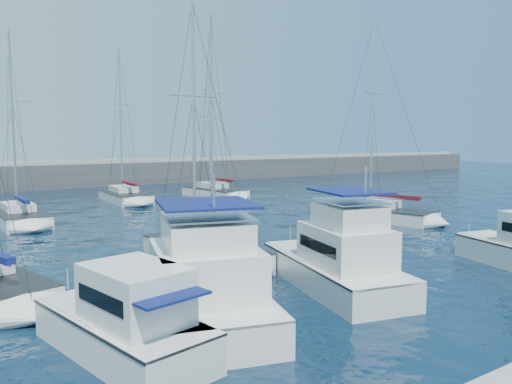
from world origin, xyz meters
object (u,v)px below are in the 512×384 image
motor_yacht_stbd_inner (338,263)px  sailboat_mid_b (203,252)px  sailboat_back_b (125,196)px  motor_yacht_port_outer (126,325)px  motor_yacht_port_inner (202,290)px  sailboat_mid_e (379,213)px  sailboat_back_a (20,217)px  sailboat_mid_c (215,223)px  sailboat_back_c (214,192)px

motor_yacht_stbd_inner → sailboat_mid_b: (-2.60, 7.33, -0.63)m
motor_yacht_stbd_inner → sailboat_back_b: 33.84m
motor_yacht_port_outer → motor_yacht_port_inner: (3.11, 1.26, 0.19)m
motor_yacht_port_outer → sailboat_mid_e: (24.72, 13.18, -0.41)m
sailboat_back_a → motor_yacht_port_inner: bearing=-86.8°
motor_yacht_port_inner → sailboat_mid_c: (8.65, 14.90, -0.59)m
motor_yacht_port_inner → sailboat_mid_b: size_ratio=0.68×
sailboat_mid_b → sailboat_back_c: 28.86m
sailboat_back_a → sailboat_back_c: 21.68m
sailboat_mid_e → sailboat_mid_c: bearing=153.4°
motor_yacht_port_outer → sailboat_mid_b: size_ratio=0.51×
sailboat_mid_c → motor_yacht_stbd_inner: bearing=-86.4°
sailboat_mid_c → sailboat_back_c: sailboat_mid_c is taller
motor_yacht_stbd_inner → sailboat_mid_e: (15.10, 11.67, -0.60)m
motor_yacht_port_inner → sailboat_back_c: sailboat_back_c is taller
motor_yacht_stbd_inner → sailboat_mid_e: size_ratio=0.56×
motor_yacht_port_outer → sailboat_mid_c: (11.76, 16.16, -0.40)m
motor_yacht_stbd_inner → sailboat_back_c: 34.44m
motor_yacht_port_inner → sailboat_back_a: 25.51m
sailboat_mid_e → sailboat_back_a: size_ratio=1.08×
sailboat_mid_b → sailboat_mid_e: size_ratio=0.86×
sailboat_mid_b → sailboat_back_b: sailboat_back_b is taller
motor_yacht_port_inner → sailboat_mid_b: bearing=78.7°
sailboat_mid_b → motor_yacht_port_inner: bearing=-119.9°
motor_yacht_port_outer → sailboat_back_b: sailboat_back_b is taller
motor_yacht_port_inner → sailboat_mid_b: sailboat_mid_b is taller
motor_yacht_port_inner → sailboat_mid_e: sailboat_mid_e is taller
motor_yacht_port_outer → motor_yacht_stbd_inner: motor_yacht_stbd_inner is taller
motor_yacht_stbd_inner → sailboat_mid_b: sailboat_mid_b is taller
motor_yacht_port_inner → motor_yacht_stbd_inner: (6.51, 0.24, 0.00)m
motor_yacht_port_inner → sailboat_back_b: (8.75, 34.00, -0.61)m
motor_yacht_port_outer → sailboat_back_b: (11.86, 35.26, -0.42)m
sailboat_mid_e → sailboat_back_b: sailboat_mid_e is taller
sailboat_mid_b → sailboat_back_c: size_ratio=0.98×
sailboat_back_a → sailboat_back_b: bearing=36.4°
motor_yacht_port_inner → sailboat_back_a: bearing=111.0°
motor_yacht_port_inner → sailboat_mid_b: 8.54m
sailboat_mid_b → sailboat_mid_c: (4.74, 7.33, 0.04)m
motor_yacht_port_outer → motor_yacht_port_inner: 3.36m
motor_yacht_stbd_inner → sailboat_back_b: (2.24, 33.76, -0.61)m
motor_yacht_port_inner → sailboat_back_a: (-2.20, 25.41, -0.61)m
motor_yacht_stbd_inner → sailboat_mid_b: size_ratio=0.65×
motor_yacht_port_inner → sailboat_back_c: 37.38m
motor_yacht_port_outer → sailboat_mid_c: sailboat_mid_c is taller
sailboat_mid_c → sailboat_back_c: size_ratio=1.09×
sailboat_mid_c → sailboat_mid_e: size_ratio=0.96×
sailboat_mid_c → motor_yacht_port_outer: bearing=-114.2°
sailboat_mid_c → sailboat_back_c: (9.59, 17.72, -0.04)m
sailboat_back_b → motor_yacht_port_outer: bearing=-106.6°
sailboat_mid_c → sailboat_mid_b: bearing=-111.0°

